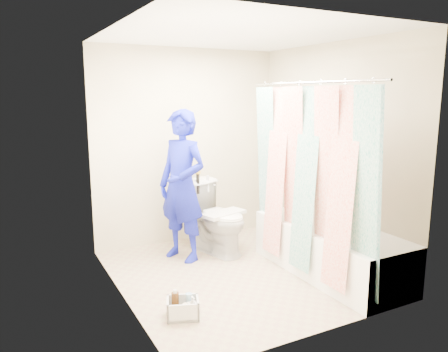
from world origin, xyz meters
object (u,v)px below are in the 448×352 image
toilet (216,217)px  cleaning_caddy (184,309)px  plumber (182,186)px  bathtub (329,248)px

toilet → cleaning_caddy: (-0.94, -1.27, -0.34)m
toilet → plumber: size_ratio=0.50×
toilet → cleaning_caddy: 1.62m
cleaning_caddy → toilet: bearing=73.9°
bathtub → toilet: bearing=124.1°
bathtub → toilet: (-0.76, 1.11, 0.15)m
bathtub → plumber: 1.72m
bathtub → toilet: toilet is taller
toilet → plumber: plumber is taller
bathtub → cleaning_caddy: 1.72m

